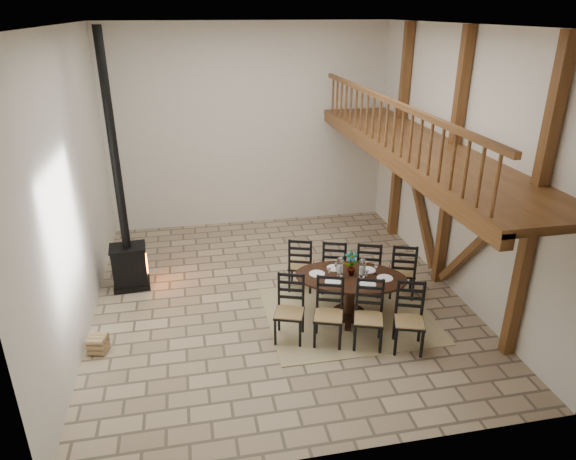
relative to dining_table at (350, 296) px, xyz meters
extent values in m
plane|color=tan|center=(-1.15, 0.94, -0.41)|extent=(8.00, 8.00, 0.00)
cube|color=beige|center=(-1.15, 4.94, 2.09)|extent=(7.00, 0.02, 5.00)
cube|color=beige|center=(-1.15, -3.06, 2.09)|extent=(7.00, 0.02, 5.00)
cube|color=beige|center=(-4.65, 0.94, 2.09)|extent=(0.02, 8.00, 5.00)
cube|color=beige|center=(2.35, 0.94, 2.09)|extent=(0.02, 8.00, 5.00)
cube|color=white|center=(-1.15, 0.94, 4.59)|extent=(7.00, 8.00, 0.02)
cube|color=brown|center=(2.23, -1.56, 2.09)|extent=(0.18, 0.18, 5.00)
cube|color=brown|center=(2.23, 0.94, 2.09)|extent=(0.18, 0.18, 5.00)
cube|color=brown|center=(2.23, 3.44, 2.09)|extent=(0.18, 0.18, 5.00)
cube|color=brown|center=(2.23, -0.31, 0.99)|extent=(0.14, 2.16, 2.54)
cube|color=brown|center=(2.23, 2.19, 0.99)|extent=(0.14, 2.16, 2.54)
cube|color=brown|center=(2.23, 0.94, 2.39)|extent=(0.20, 7.80, 0.20)
cube|color=brown|center=(1.55, 0.94, 2.44)|extent=(1.60, 7.80, 0.12)
cube|color=brown|center=(0.85, 0.94, 2.34)|extent=(0.18, 7.80, 0.22)
cube|color=brown|center=(0.85, 0.94, 3.34)|extent=(0.09, 7.60, 0.09)
cube|color=brown|center=(0.85, 0.94, 2.92)|extent=(0.06, 7.60, 0.86)
cube|color=tan|center=(0.00, 0.00, -0.40)|extent=(3.00, 2.50, 0.02)
ellipsoid|color=black|center=(0.00, 0.00, 0.40)|extent=(2.29, 1.80, 0.04)
cylinder|color=black|center=(0.00, 0.00, -0.02)|extent=(0.20, 0.20, 0.75)
cylinder|color=black|center=(0.00, 0.00, -0.36)|extent=(0.62, 0.62, 0.06)
cube|color=tan|center=(-1.23, -0.51, 0.12)|extent=(0.61, 0.60, 0.04)
cube|color=black|center=(-1.23, -0.51, -0.16)|extent=(0.59, 0.59, 0.51)
cube|color=black|center=(-1.16, -0.31, 0.43)|extent=(0.41, 0.18, 0.66)
cube|color=tan|center=(-0.60, -0.73, 0.12)|extent=(0.61, 0.60, 0.04)
cube|color=black|center=(-0.60, -0.73, -0.16)|extent=(0.59, 0.59, 0.51)
cube|color=black|center=(-0.53, -0.53, 0.43)|extent=(0.41, 0.18, 0.66)
cube|color=tan|center=(0.02, -0.94, 0.12)|extent=(0.61, 0.60, 0.04)
cube|color=black|center=(0.02, -0.94, -0.16)|extent=(0.59, 0.59, 0.51)
cube|color=black|center=(0.09, -0.74, 0.43)|extent=(0.41, 0.18, 0.66)
cube|color=tan|center=(0.65, -1.16, 0.12)|extent=(0.61, 0.60, 0.04)
cube|color=black|center=(0.65, -1.16, -0.16)|extent=(0.59, 0.59, 0.51)
cube|color=black|center=(0.72, -0.96, 0.43)|extent=(0.41, 0.18, 0.66)
cube|color=tan|center=(-0.65, 1.16, 0.12)|extent=(0.61, 0.60, 0.04)
cube|color=black|center=(-0.65, 1.16, -0.16)|extent=(0.59, 0.59, 0.51)
cube|color=black|center=(-0.72, 0.96, 0.43)|extent=(0.41, 0.18, 0.66)
cube|color=tan|center=(-0.02, 0.94, 0.12)|extent=(0.61, 0.60, 0.04)
cube|color=black|center=(-0.02, 0.94, -0.16)|extent=(0.59, 0.59, 0.51)
cube|color=black|center=(-0.09, 0.74, 0.43)|extent=(0.41, 0.18, 0.66)
cube|color=tan|center=(0.60, 0.72, 0.12)|extent=(0.61, 0.60, 0.04)
cube|color=black|center=(0.60, 0.72, -0.16)|extent=(0.59, 0.59, 0.51)
cube|color=black|center=(0.53, 0.53, 0.43)|extent=(0.41, 0.18, 0.66)
cube|color=tan|center=(1.23, 0.51, 0.12)|extent=(0.61, 0.60, 0.04)
cube|color=black|center=(1.23, 0.51, -0.16)|extent=(0.59, 0.59, 0.51)
cube|color=black|center=(1.16, 0.31, 0.43)|extent=(0.41, 0.18, 0.66)
cube|color=white|center=(0.00, 0.00, 0.42)|extent=(1.71, 1.24, 0.01)
cube|color=white|center=(0.00, 0.00, 0.51)|extent=(1.05, 0.64, 0.18)
cylinder|color=white|center=(-0.19, 0.06, 0.59)|extent=(0.12, 0.12, 0.34)
cylinder|color=white|center=(0.19, -0.07, 0.59)|extent=(0.12, 0.12, 0.34)
cylinder|color=white|center=(-0.19, 0.06, 0.50)|extent=(0.06, 0.06, 0.16)
cylinder|color=white|center=(0.19, -0.07, 0.50)|extent=(0.06, 0.06, 0.16)
imported|color=#4C723F|center=(0.02, 0.05, 0.65)|extent=(0.28, 0.24, 0.46)
cube|color=black|center=(-4.02, 1.90, -0.35)|extent=(0.75, 0.60, 0.11)
cube|color=black|center=(-4.02, 1.90, 0.08)|extent=(0.69, 0.54, 0.76)
cube|color=#FF590C|center=(-3.68, 1.93, 0.08)|extent=(0.04, 0.30, 0.30)
cube|color=black|center=(-4.02, 1.90, 0.48)|extent=(0.74, 0.59, 0.04)
cylinder|color=black|center=(-4.02, 1.90, 2.55)|extent=(0.16, 0.16, 4.09)
cylinder|color=brown|center=(-4.12, 2.52, -0.25)|extent=(0.49, 0.49, 0.32)
cube|color=tan|center=(-4.12, 2.52, -0.05)|extent=(0.26, 0.26, 0.09)
cube|color=tan|center=(-4.40, -0.24, -0.26)|extent=(0.36, 0.37, 0.31)
camera|label=1|loc=(-2.70, -7.74, 4.82)|focal=32.00mm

